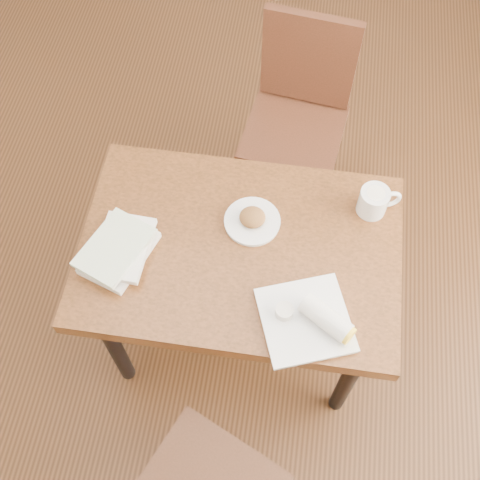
# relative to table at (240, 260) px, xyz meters

# --- Properties ---
(ground) EXTENTS (4.00, 5.00, 0.01)m
(ground) POSITION_rel_table_xyz_m (0.00, 0.00, -0.66)
(ground) COLOR #472814
(ground) RESTS_ON ground
(room_walls) EXTENTS (4.02, 5.02, 2.80)m
(room_walls) POSITION_rel_table_xyz_m (0.00, 0.00, 0.98)
(room_walls) COLOR silver
(room_walls) RESTS_ON ground
(table) EXTENTS (1.09, 0.74, 0.75)m
(table) POSITION_rel_table_xyz_m (0.00, 0.00, 0.00)
(table) COLOR brown
(table) RESTS_ON ground
(chair_far) EXTENTS (0.47, 0.47, 0.95)m
(chair_far) POSITION_rel_table_xyz_m (0.14, 0.84, -0.11)
(chair_far) COLOR #4A2115
(chair_far) RESTS_ON ground
(plate_scone) EXTENTS (0.20, 0.20, 0.06)m
(plate_scone) POSITION_rel_table_xyz_m (0.03, 0.10, 0.11)
(plate_scone) COLOR white
(plate_scone) RESTS_ON table
(coffee_mug) EXTENTS (0.15, 0.10, 0.10)m
(coffee_mug) POSITION_rel_table_xyz_m (0.44, 0.22, 0.15)
(coffee_mug) COLOR white
(coffee_mug) RESTS_ON table
(plate_burrito) EXTENTS (0.35, 0.35, 0.09)m
(plate_burrito) POSITION_rel_table_xyz_m (0.26, -0.24, 0.12)
(plate_burrito) COLOR white
(plate_burrito) RESTS_ON table
(book_stack) EXTENTS (0.26, 0.30, 0.07)m
(book_stack) POSITION_rel_table_xyz_m (-0.39, -0.09, 0.13)
(book_stack) COLOR white
(book_stack) RESTS_ON table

